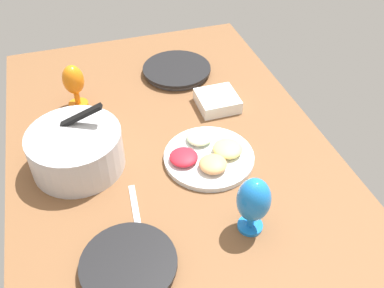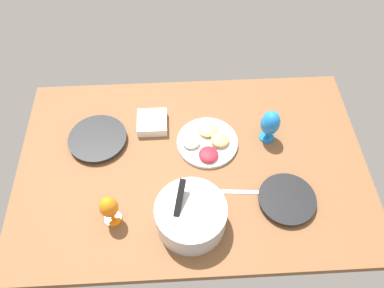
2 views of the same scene
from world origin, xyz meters
TOP-DOWN VIEW (x-y plane):
  - ground_plane at (0.00, 0.00)cm, footprint 160.00×104.00cm
  - dinner_plate_left at (-39.34, 21.78)cm, footprint 24.64×24.64cm
  - dinner_plate_right at (44.33, -14.79)cm, footprint 27.64×27.64cm
  - mixing_bowl at (2.20, 29.37)cm, footprint 28.77×28.77cm
  - fruit_platter at (-7.77, -10.35)cm, footprint 28.99×28.99cm
  - hurricane_glass_blue at (-36.49, -12.52)cm, footprint 9.01×9.01cm
  - hurricane_glass_orange at (34.48, 26.12)cm, footprint 7.63×7.63cm
  - square_bowl_white at (18.43, -22.94)cm, footprint 14.31×14.31cm
  - fork_by_left_plate at (-20.68, 16.31)cm, footprint 18.09×3.21cm

SIDE VIEW (x-z plane):
  - ground_plane at x=0.00cm, z-range -4.00..0.00cm
  - fork_by_left_plate at x=-20.68cm, z-range 0.00..0.60cm
  - dinner_plate_right at x=44.33cm, z-range 0.06..2.99cm
  - dinner_plate_left at x=-39.34cm, z-range 0.06..3.06cm
  - fruit_platter at x=-7.77cm, z-range -0.78..4.50cm
  - square_bowl_white at x=18.43cm, z-range 0.27..4.97cm
  - mixing_bowl at x=2.20cm, z-range -2.96..16.99cm
  - hurricane_glass_orange at x=34.48cm, z-range 1.86..18.70cm
  - hurricane_glass_blue at x=-36.49cm, z-range 1.66..19.77cm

